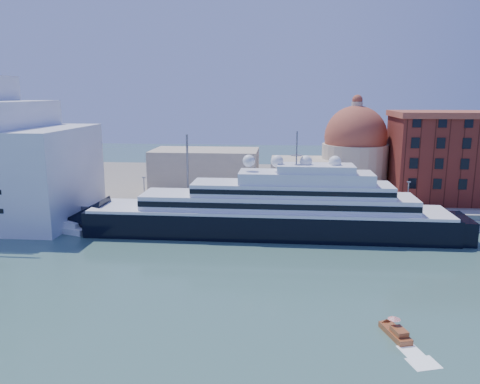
# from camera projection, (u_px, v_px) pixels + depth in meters

# --- Properties ---
(ground) EXTENTS (400.00, 400.00, 0.00)m
(ground) POSITION_uv_depth(u_px,v_px,m) (268.00, 276.00, 77.90)
(ground) COLOR #335954
(ground) RESTS_ON ground
(quay) EXTENTS (180.00, 10.00, 2.50)m
(quay) POSITION_uv_depth(u_px,v_px,m) (273.00, 216.00, 110.76)
(quay) COLOR gray
(quay) RESTS_ON ground
(land) EXTENTS (260.00, 72.00, 2.00)m
(land) POSITION_uv_depth(u_px,v_px,m) (276.00, 184.00, 150.75)
(land) COLOR slate
(land) RESTS_ON ground
(quay_fence) EXTENTS (180.00, 0.10, 1.20)m
(quay_fence) POSITION_uv_depth(u_px,v_px,m) (272.00, 213.00, 105.99)
(quay_fence) COLOR slate
(quay_fence) RESTS_ON quay
(superyacht) EXTENTS (86.74, 12.03, 25.92)m
(superyacht) POSITION_uv_depth(u_px,v_px,m) (256.00, 214.00, 99.67)
(superyacht) COLOR black
(superyacht) RESTS_ON ground
(service_barge) EXTENTS (11.62, 6.97, 2.48)m
(service_barge) POSITION_uv_depth(u_px,v_px,m) (67.00, 228.00, 102.51)
(service_barge) COLOR white
(service_barge) RESTS_ON ground
(water_taxi) EXTENTS (3.25, 5.63, 2.54)m
(water_taxi) POSITION_uv_depth(u_px,v_px,m) (396.00, 332.00, 58.33)
(water_taxi) COLOR maroon
(water_taxi) RESTS_ON ground
(warehouse) EXTENTS (43.00, 19.00, 23.25)m
(warehouse) POSITION_uv_depth(u_px,v_px,m) (476.00, 156.00, 121.04)
(warehouse) COLOR maroon
(warehouse) RESTS_ON land
(church) EXTENTS (66.00, 18.00, 25.50)m
(church) POSITION_uv_depth(u_px,v_px,m) (298.00, 162.00, 131.28)
(church) COLOR beige
(church) RESTS_ON land
(lamp_posts) EXTENTS (120.80, 2.40, 18.00)m
(lamp_posts) POSITION_uv_depth(u_px,v_px,m) (218.00, 181.00, 108.42)
(lamp_posts) COLOR slate
(lamp_posts) RESTS_ON quay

